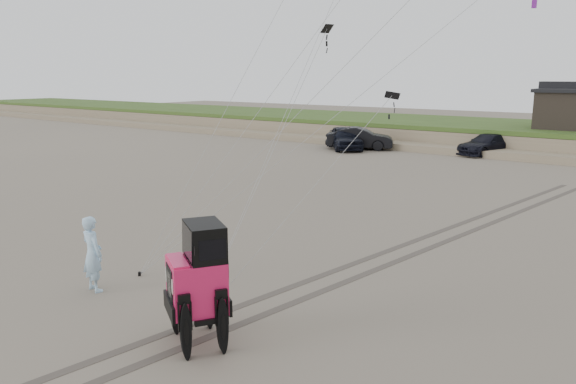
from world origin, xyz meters
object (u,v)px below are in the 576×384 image
object	(u,v)px
truck_c	(488,144)
jeep	(197,296)
truck_a	(345,138)
man	(93,254)
truck_b	(360,138)

from	to	relation	value
truck_c	jeep	distance (m)	32.65
truck_a	man	world-z (taller)	man
truck_b	man	xyz separation A→B (m)	(8.78, -29.10, 0.18)
truck_b	jeep	distance (m)	32.31
truck_b	man	distance (m)	30.40
truck_a	truck_b	distance (m)	1.12
truck_b	jeep	bearing A→B (deg)	178.46
truck_c	man	distance (m)	31.93
man	truck_b	bearing A→B (deg)	-65.75
truck_b	truck_c	bearing A→B (deg)	-97.58
truck_b	man	bearing A→B (deg)	171.34
truck_a	jeep	size ratio (longest dim) A/B	0.92
truck_b	truck_c	distance (m)	9.22
truck_b	truck_a	bearing A→B (deg)	99.09
truck_c	jeep	world-z (taller)	jeep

